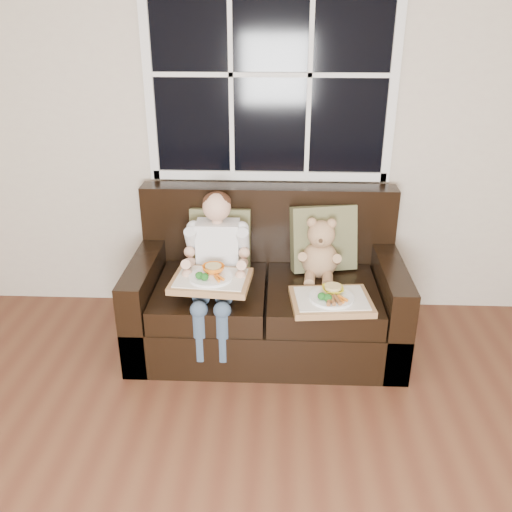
{
  "coord_description": "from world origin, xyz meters",
  "views": [
    {
      "loc": [
        0.18,
        -1.12,
        2.02
      ],
      "look_at": [
        0.05,
        1.85,
        0.67
      ],
      "focal_mm": 38.0,
      "sensor_mm": 36.0,
      "label": 1
    }
  ],
  "objects_px": {
    "loveseat": "(267,296)",
    "tray_right": "(331,300)",
    "child": "(216,256)",
    "teddy_bear": "(320,253)",
    "tray_left": "(211,279)"
  },
  "relations": [
    {
      "from": "child",
      "to": "teddy_bear",
      "type": "xyz_separation_m",
      "value": [
        0.65,
        0.15,
        -0.03
      ]
    },
    {
      "from": "teddy_bear",
      "to": "tray_left",
      "type": "relative_size",
      "value": 0.85
    },
    {
      "from": "child",
      "to": "tray_right",
      "type": "bearing_deg",
      "value": -18.3
    },
    {
      "from": "loveseat",
      "to": "tray_left",
      "type": "distance_m",
      "value": 0.52
    },
    {
      "from": "loveseat",
      "to": "teddy_bear",
      "type": "bearing_deg",
      "value": 4.77
    },
    {
      "from": "teddy_bear",
      "to": "tray_right",
      "type": "bearing_deg",
      "value": -78.08
    },
    {
      "from": "teddy_bear",
      "to": "loveseat",
      "type": "bearing_deg",
      "value": -170.07
    },
    {
      "from": "loveseat",
      "to": "teddy_bear",
      "type": "height_order",
      "value": "loveseat"
    },
    {
      "from": "child",
      "to": "teddy_bear",
      "type": "distance_m",
      "value": 0.66
    },
    {
      "from": "tray_left",
      "to": "tray_right",
      "type": "relative_size",
      "value": 0.98
    },
    {
      "from": "loveseat",
      "to": "tray_right",
      "type": "bearing_deg",
      "value": -42.28
    },
    {
      "from": "loveseat",
      "to": "tray_right",
      "type": "distance_m",
      "value": 0.55
    },
    {
      "from": "child",
      "to": "tray_right",
      "type": "relative_size",
      "value": 1.78
    },
    {
      "from": "child",
      "to": "teddy_bear",
      "type": "bearing_deg",
      "value": 12.9
    },
    {
      "from": "loveseat",
      "to": "teddy_bear",
      "type": "relative_size",
      "value": 4.12
    }
  ]
}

